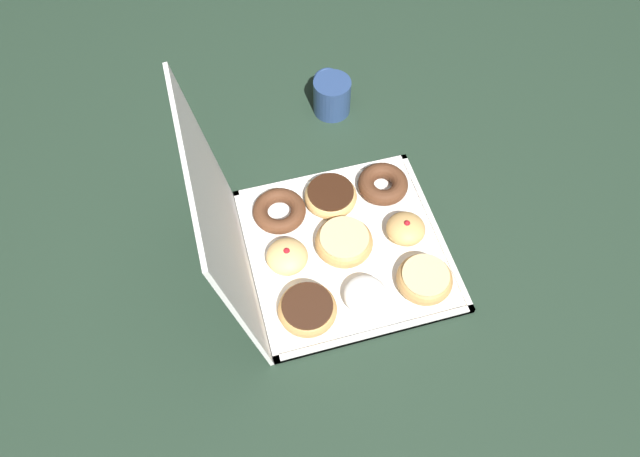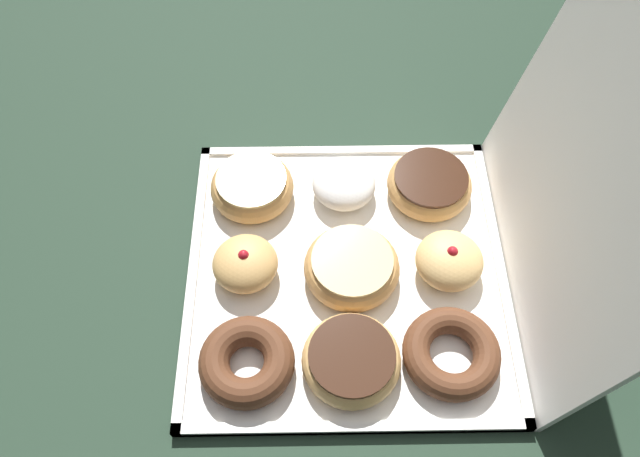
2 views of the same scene
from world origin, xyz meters
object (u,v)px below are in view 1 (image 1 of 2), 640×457
object	(u,v)px
jelly_filled_donut_1	(406,229)
chocolate_cake_ring_donut_2	(383,184)
chocolate_frosted_donut_6	(308,309)
jelly_filled_donut_7	(287,255)
chocolate_cake_ring_donut_8	(279,211)
chocolate_frosted_donut_5	(330,196)
glazed_ring_donut_0	(425,279)
glazed_ring_donut_4	(344,242)
donut_box	(347,249)
powdered_filled_donut_3	(365,295)
coffee_mug	(332,95)

from	to	relation	value
jelly_filled_donut_1	chocolate_cake_ring_donut_2	distance (m)	0.13
chocolate_frosted_donut_6	jelly_filled_donut_7	world-z (taller)	jelly_filled_donut_7
chocolate_cake_ring_donut_2	chocolate_cake_ring_donut_8	distance (m)	0.24
chocolate_frosted_donut_5	chocolate_cake_ring_donut_8	bearing A→B (deg)	93.53
glazed_ring_donut_0	glazed_ring_donut_4	xyz separation A→B (m)	(0.13, 0.13, 0.00)
donut_box	chocolate_frosted_donut_5	world-z (taller)	chocolate_frosted_donut_5
chocolate_cake_ring_donut_2	chocolate_frosted_donut_6	size ratio (longest dim) A/B	0.96
jelly_filled_donut_7	chocolate_cake_ring_donut_8	world-z (taller)	jelly_filled_donut_7
chocolate_cake_ring_donut_2	chocolate_cake_ring_donut_8	xyz separation A→B (m)	(-0.01, 0.24, -0.00)
glazed_ring_donut_4	chocolate_frosted_donut_6	xyz separation A→B (m)	(-0.13, 0.11, -0.00)
powdered_filled_donut_3	glazed_ring_donut_4	xyz separation A→B (m)	(0.13, 0.00, -0.00)
chocolate_frosted_donut_6	jelly_filled_donut_7	distance (m)	0.13
donut_box	chocolate_cake_ring_donut_2	bearing A→B (deg)	-43.62
donut_box	chocolate_cake_ring_donut_8	distance (m)	0.17
powdered_filled_donut_3	chocolate_frosted_donut_5	distance (m)	0.25
donut_box	jelly_filled_donut_7	bearing A→B (deg)	88.46
chocolate_cake_ring_donut_2	glazed_ring_donut_4	distance (m)	0.18
donut_box	glazed_ring_donut_0	bearing A→B (deg)	-133.94
powdered_filled_donut_3	coffee_mug	xyz separation A→B (m)	(0.52, -0.08, 0.02)
jelly_filled_donut_1	donut_box	bearing A→B (deg)	89.65
glazed_ring_donut_4	chocolate_cake_ring_donut_2	bearing A→B (deg)	-46.11
donut_box	chocolate_cake_ring_donut_2	xyz separation A→B (m)	(0.13, -0.12, 0.02)
jelly_filled_donut_1	powdered_filled_donut_3	world-z (taller)	jelly_filled_donut_1
donut_box	chocolate_frosted_donut_6	distance (m)	0.17
powdered_filled_donut_3	jelly_filled_donut_7	distance (m)	0.18
glazed_ring_donut_0	chocolate_cake_ring_donut_8	xyz separation A→B (m)	(0.24, 0.24, -0.00)
donut_box	powdered_filled_donut_3	xyz separation A→B (m)	(-0.12, 0.00, 0.03)
coffee_mug	chocolate_cake_ring_donut_2	bearing A→B (deg)	-171.55
chocolate_frosted_donut_6	glazed_ring_donut_4	bearing A→B (deg)	-41.26
chocolate_frosted_donut_6	glazed_ring_donut_0	bearing A→B (deg)	-89.69
glazed_ring_donut_0	glazed_ring_donut_4	bearing A→B (deg)	46.01
jelly_filled_donut_1	coffee_mug	world-z (taller)	coffee_mug
glazed_ring_donut_4	chocolate_cake_ring_donut_8	xyz separation A→B (m)	(0.11, 0.11, -0.00)
glazed_ring_donut_4	coffee_mug	xyz separation A→B (m)	(0.40, -0.09, 0.02)
chocolate_frosted_donut_5	jelly_filled_donut_1	bearing A→B (deg)	-134.16
donut_box	jelly_filled_donut_1	size ratio (longest dim) A/B	4.92
chocolate_cake_ring_donut_8	glazed_ring_donut_4	bearing A→B (deg)	-135.51
chocolate_frosted_donut_5	jelly_filled_donut_7	distance (m)	0.18
donut_box	jelly_filled_donut_1	world-z (taller)	jelly_filled_donut_1
donut_box	glazed_ring_donut_0	distance (m)	0.18
powdered_filled_donut_3	coffee_mug	size ratio (longest dim) A/B	0.78
glazed_ring_donut_0	glazed_ring_donut_4	size ratio (longest dim) A/B	0.94
glazed_ring_donut_0	chocolate_cake_ring_donut_2	distance (m)	0.25
glazed_ring_donut_4	chocolate_frosted_donut_5	size ratio (longest dim) A/B	1.05
glazed_ring_donut_4	jelly_filled_donut_1	bearing A→B (deg)	-92.66
chocolate_cake_ring_donut_2	chocolate_cake_ring_donut_8	bearing A→B (deg)	91.86
donut_box	chocolate_frosted_donut_5	size ratio (longest dim) A/B	3.52
glazed_ring_donut_0	chocolate_cake_ring_donut_2	xyz separation A→B (m)	(0.25, 0.00, -0.00)
glazed_ring_donut_0	coffee_mug	xyz separation A→B (m)	(0.52, 0.05, 0.02)
donut_box	powdered_filled_donut_3	bearing A→B (deg)	179.60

